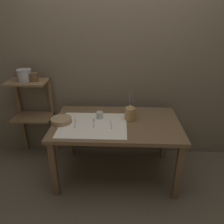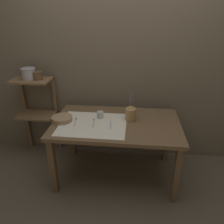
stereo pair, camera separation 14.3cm
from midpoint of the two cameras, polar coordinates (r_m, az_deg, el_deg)
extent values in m
plane|color=brown|center=(2.78, -0.48, -15.64)|extent=(12.00, 12.00, 0.00)
cube|color=#6B5E4C|center=(2.71, -0.03, 11.94)|extent=(7.00, 0.06, 2.40)
cube|color=brown|center=(2.39, -0.53, -3.09)|extent=(1.38, 0.84, 0.04)
cube|color=brown|center=(2.41, -16.62, -14.16)|extent=(0.06, 0.06, 0.66)
cube|color=brown|center=(2.35, 15.17, -15.04)|extent=(0.06, 0.06, 0.66)
cube|color=brown|center=(2.97, -12.47, -5.55)|extent=(0.06, 0.06, 0.66)
cube|color=brown|center=(2.93, 12.35, -6.05)|extent=(0.06, 0.06, 0.66)
cube|color=brown|center=(2.81, -22.71, 7.25)|extent=(0.47, 0.30, 0.02)
cube|color=brown|center=(2.97, -21.26, -1.28)|extent=(0.47, 0.30, 0.02)
cube|color=brown|center=(3.19, -23.83, -0.98)|extent=(0.04, 0.04, 1.06)
cube|color=brown|center=(3.03, -16.39, -1.17)|extent=(0.04, 0.04, 1.06)
cube|color=silver|center=(2.34, -6.70, -3.34)|extent=(0.71, 0.58, 0.00)
cylinder|color=#A87F4C|center=(2.42, 3.07, -0.47)|extent=(0.12, 0.12, 0.14)
cone|color=#A87F4C|center=(2.38, 3.12, 1.44)|extent=(0.09, 0.09, 0.04)
cylinder|color=slate|center=(2.33, 3.59, 3.40)|extent=(0.04, 0.03, 0.14)
cylinder|color=slate|center=(2.33, 2.83, 3.79)|extent=(0.02, 0.03, 0.18)
cylinder|color=slate|center=(2.34, 2.87, 3.17)|extent=(0.01, 0.02, 0.13)
cylinder|color=slate|center=(2.35, 3.24, 3.78)|extent=(0.03, 0.02, 0.16)
cylinder|color=#9E7F5B|center=(2.44, -14.75, -2.15)|extent=(0.22, 0.22, 0.05)
cylinder|color=#B7C1BC|center=(2.46, -4.91, -0.82)|extent=(0.07, 0.07, 0.08)
cube|color=#A8A8AD|center=(2.38, -11.35, -3.07)|extent=(0.04, 0.18, 0.00)
sphere|color=#A8A8AD|center=(2.46, -11.20, -2.06)|extent=(0.02, 0.02, 0.02)
cube|color=#A8A8AD|center=(2.35, -6.54, -3.14)|extent=(0.03, 0.18, 0.00)
sphere|color=#A8A8AD|center=(2.43, -6.46, -2.11)|extent=(0.02, 0.02, 0.02)
cube|color=#A8A8AD|center=(2.32, -2.01, -3.35)|extent=(0.03, 0.18, 0.00)
cylinder|color=#A8A8AD|center=(2.80, -23.30, 8.80)|extent=(0.16, 0.16, 0.14)
cylinder|color=#A8A8AD|center=(2.79, -23.52, 10.06)|extent=(0.17, 0.17, 0.01)
cylinder|color=brown|center=(2.76, -21.25, 8.50)|extent=(0.11, 0.11, 0.10)
cylinder|color=brown|center=(2.75, -21.39, 9.38)|extent=(0.11, 0.11, 0.01)
camera|label=1|loc=(0.07, -91.76, -0.81)|focal=35.00mm
camera|label=2|loc=(0.07, 88.24, 0.81)|focal=35.00mm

